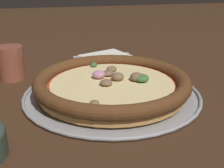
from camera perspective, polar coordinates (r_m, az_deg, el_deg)
The scene contains 6 objects.
ground_plane at distance 0.68m, azimuth 0.00°, elevation -2.21°, with size 3.00×3.00×0.00m, color #3D2616.
pizza_tray at distance 0.68m, azimuth 0.00°, elevation -1.89°, with size 0.38×0.38×0.01m.
pizza at distance 0.67m, azimuth 0.02°, elevation 0.06°, with size 0.34×0.34×0.04m.
drinking_cup at distance 0.80m, azimuth -18.00°, elevation 3.68°, with size 0.06×0.06×0.08m.
napkin at distance 0.96m, azimuth -0.84°, elevation 5.10°, with size 0.17×0.18×0.01m.
fork at distance 0.98m, azimuth -2.55°, elevation 5.29°, with size 0.03×0.18×0.00m.
Camera 1 is at (0.61, -0.13, 0.27)m, focal length 50.00 mm.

